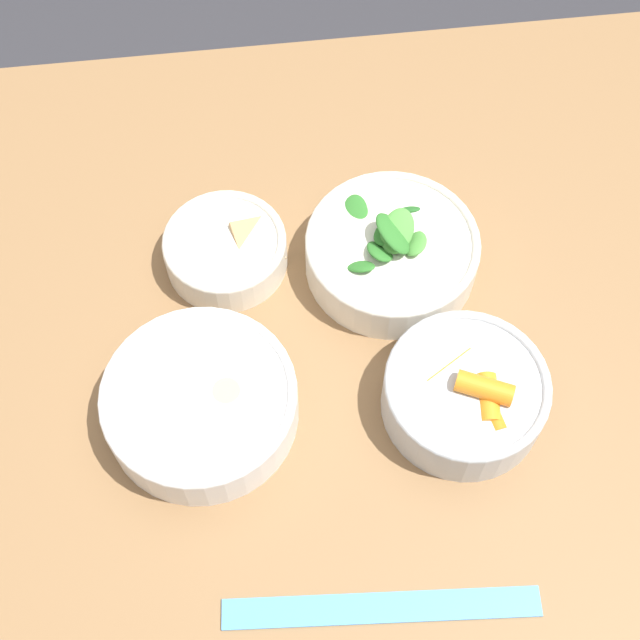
{
  "coord_description": "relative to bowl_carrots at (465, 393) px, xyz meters",
  "views": [
    {
      "loc": [
        0.06,
        0.49,
        1.59
      ],
      "look_at": [
        0.0,
        0.03,
        0.77
      ],
      "focal_mm": 50.0,
      "sensor_mm": 36.0,
      "label": 1
    }
  ],
  "objects": [
    {
      "name": "ruler",
      "position": [
        0.11,
        0.19,
        -0.03
      ],
      "size": [
        0.3,
        0.05,
        0.0
      ],
      "color": "#4C99E0",
      "rests_on": "dining_table"
    },
    {
      "name": "dining_table",
      "position": [
        0.13,
        -0.13,
        -0.16
      ],
      "size": [
        1.0,
        0.83,
        0.74
      ],
      "color": "olive",
      "rests_on": "ground_plane"
    },
    {
      "name": "bowl_carrots",
      "position": [
        0.0,
        0.0,
        0.0
      ],
      "size": [
        0.17,
        0.17,
        0.07
      ],
      "color": "silver",
      "rests_on": "dining_table"
    },
    {
      "name": "bowl_greens",
      "position": [
        0.05,
        -0.18,
        -0.0
      ],
      "size": [
        0.19,
        0.19,
        0.08
      ],
      "color": "silver",
      "rests_on": "dining_table"
    },
    {
      "name": "bowl_cookies",
      "position": [
        0.23,
        -0.21,
        -0.01
      ],
      "size": [
        0.14,
        0.14,
        0.05
      ],
      "color": "silver",
      "rests_on": "dining_table"
    },
    {
      "name": "bowl_beans_hotdog",
      "position": [
        0.27,
        -0.02,
        -0.01
      ],
      "size": [
        0.2,
        0.2,
        0.06
      ],
      "color": "white",
      "rests_on": "dining_table"
    },
    {
      "name": "ground_plane",
      "position": [
        0.13,
        -0.13,
        -0.77
      ],
      "size": [
        10.0,
        10.0,
        0.0
      ],
      "primitive_type": "plane",
      "color": "#2D2D33"
    }
  ]
}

